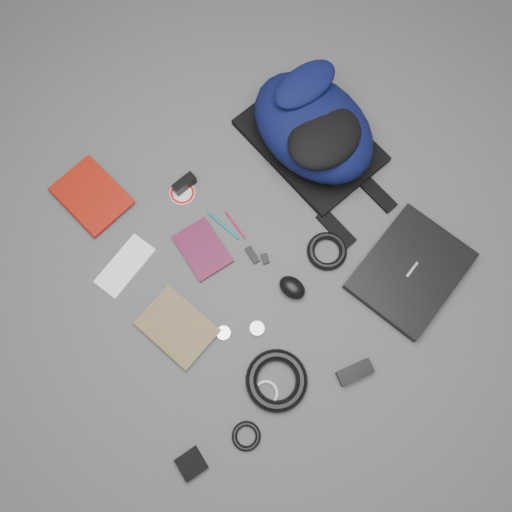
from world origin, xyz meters
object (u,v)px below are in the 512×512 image
pouch (191,464)px  textbook_red (71,214)px  backpack (313,127)px  laptop (410,271)px  comic_book (159,347)px  power_brick (355,372)px  dvd_case (203,249)px  compact_camera (184,184)px  mouse (292,288)px

pouch → textbook_red: bearing=88.9°
backpack → laptop: 0.59m
textbook_red → comic_book: size_ratio=1.07×
comic_book → power_brick: size_ratio=2.06×
textbook_red → laptop: bearing=-54.8°
dvd_case → power_brick: size_ratio=1.65×
textbook_red → pouch: size_ratio=3.31×
laptop → pouch: size_ratio=4.89×
backpack → laptop: backpack is taller
dvd_case → compact_camera: (0.06, 0.24, 0.02)m
compact_camera → power_brick: compact_camera is taller
comic_book → compact_camera: (0.34, 0.46, 0.01)m
dvd_case → power_brick: 0.64m
backpack → dvd_case: 0.57m
backpack → pouch: 1.16m
comic_book → power_brick: bearing=-56.7°
compact_camera → laptop: bearing=-63.4°
backpack → power_brick: 0.83m
backpack → textbook_red: 0.89m
power_brick → pouch: (-0.58, 0.02, -0.00)m
textbook_red → mouse: (0.53, -0.61, 0.01)m
power_brick → dvd_case: bearing=116.8°
laptop → textbook_red: (-0.90, 0.76, -0.00)m
comic_book → dvd_case: bearing=18.9°
dvd_case → power_brick: (0.23, -0.60, 0.01)m
power_brick → textbook_red: bearing=127.1°
power_brick → backpack: bearing=74.6°
backpack → compact_camera: 0.49m
backpack → mouse: bearing=-138.8°
dvd_case → laptop: bearing=-39.4°
comic_book → pouch: size_ratio=3.09×
dvd_case → mouse: bearing=-57.4°
laptop → pouch: (-0.92, -0.17, -0.01)m
backpack → power_brick: backpack is taller
dvd_case → pouch: bearing=-124.2°
compact_camera → pouch: (-0.41, -0.82, -0.01)m
backpack → laptop: bearing=-97.3°
textbook_red → mouse: size_ratio=2.68×
textbook_red → compact_camera: size_ratio=2.94×
comic_book → mouse: size_ratio=2.49×
textbook_red → pouch: bearing=-106.0°
comic_book → dvd_case: (0.28, 0.22, -0.00)m
backpack → mouse: 0.56m
mouse → pouch: 0.63m
backpack → dvd_case: backpack is taller
backpack → textbook_red: (-0.87, 0.17, -0.10)m
backpack → comic_book: 0.90m
mouse → power_brick: size_ratio=0.83×
power_brick → compact_camera: bearing=107.7°
dvd_case → compact_camera: 0.24m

